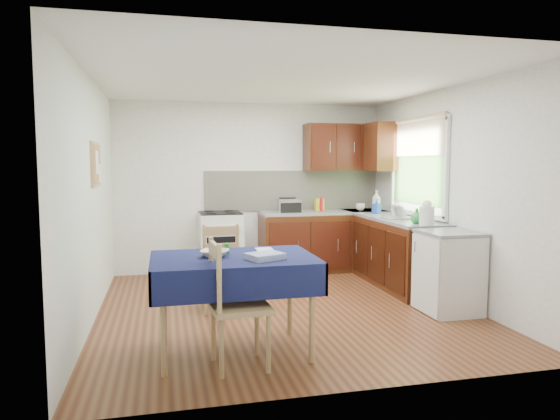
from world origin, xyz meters
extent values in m
plane|color=#4B2314|center=(0.00, 0.00, 0.00)|extent=(4.20, 4.20, 0.00)
cube|color=white|center=(0.00, 0.00, 2.50)|extent=(4.00, 4.20, 0.02)
cube|color=silver|center=(0.00, 2.10, 1.25)|extent=(4.00, 0.02, 2.50)
cube|color=silver|center=(0.00, -2.10, 1.25)|extent=(4.00, 0.02, 2.50)
cube|color=silver|center=(-2.00, 0.00, 1.25)|extent=(0.02, 4.20, 2.50)
cube|color=silver|center=(2.00, 0.00, 1.25)|extent=(0.02, 4.20, 2.50)
cube|color=#301B08|center=(1.05, 1.80, 0.43)|extent=(1.90, 0.60, 0.86)
cube|color=#301B08|center=(1.70, 0.65, 0.43)|extent=(0.60, 1.70, 0.86)
cube|color=gray|center=(1.05, 1.80, 0.88)|extent=(1.90, 0.60, 0.04)
cube|color=gray|center=(1.70, 0.65, 0.88)|extent=(0.60, 1.70, 0.04)
cube|color=gray|center=(1.70, 1.80, 0.88)|extent=(0.60, 0.60, 0.04)
cube|color=beige|center=(0.65, 2.08, 1.20)|extent=(2.70, 0.02, 0.60)
cube|color=#301B08|center=(1.40, 1.93, 1.85)|extent=(1.20, 0.35, 0.70)
cube|color=#301B08|center=(1.82, 1.50, 1.85)|extent=(0.35, 0.50, 0.70)
cube|color=silver|center=(-0.50, 1.80, 0.45)|extent=(0.60, 0.60, 0.90)
cube|color=black|center=(-0.50, 1.80, 0.91)|extent=(0.58, 0.58, 0.02)
cube|color=black|center=(-0.50, 1.50, 0.45)|extent=(0.44, 0.01, 0.32)
cube|color=#315523|center=(1.99, 0.70, 1.50)|extent=(0.01, 1.40, 0.85)
cube|color=silver|center=(1.97, 0.70, 2.15)|extent=(0.04, 1.48, 0.06)
cube|color=silver|center=(1.97, 0.70, 0.95)|extent=(0.04, 1.48, 0.06)
cube|color=tan|center=(1.96, 0.70, 1.93)|extent=(0.02, 1.36, 0.44)
cube|color=silver|center=(1.70, -0.55, 0.42)|extent=(0.55, 0.58, 0.85)
cube|color=gray|center=(1.70, -0.55, 0.87)|extent=(0.58, 0.60, 0.03)
cube|color=tan|center=(-1.98, 0.30, 1.60)|extent=(0.02, 0.62, 0.47)
cube|color=#AF7649|center=(-1.96, 0.30, 1.60)|extent=(0.01, 0.56, 0.41)
cube|color=white|center=(-1.95, 0.22, 1.62)|extent=(0.00, 0.18, 0.24)
cube|color=white|center=(-1.95, 0.42, 1.50)|extent=(0.00, 0.15, 0.20)
cube|color=#0D0F36|center=(-0.72, -1.17, 0.81)|extent=(1.33, 0.88, 0.03)
cube|color=#0D0F36|center=(-0.72, -1.62, 0.70)|extent=(1.37, 0.02, 0.26)
cube|color=#0D0F36|center=(-0.72, -0.72, 0.70)|extent=(1.37, 0.02, 0.26)
cube|color=#0D0F36|center=(-1.39, -1.17, 0.70)|extent=(0.02, 0.92, 0.26)
cube|color=#0D0F36|center=(-0.05, -1.17, 0.70)|extent=(0.02, 0.92, 0.26)
cylinder|color=tan|center=(-1.30, -1.53, 0.40)|extent=(0.05, 0.05, 0.80)
cylinder|color=tan|center=(-0.14, -1.53, 0.40)|extent=(0.05, 0.05, 0.80)
cylinder|color=tan|center=(-1.30, -0.81, 0.40)|extent=(0.05, 0.05, 0.80)
cylinder|color=tan|center=(-0.14, -0.81, 0.40)|extent=(0.05, 0.05, 0.80)
cube|color=tan|center=(-0.70, 0.12, 0.46)|extent=(0.43, 0.43, 0.04)
cube|color=tan|center=(-0.70, -0.06, 0.82)|extent=(0.39, 0.04, 0.31)
cylinder|color=tan|center=(-0.53, 0.30, 0.23)|extent=(0.04, 0.04, 0.46)
cylinder|color=tan|center=(-0.88, 0.30, 0.23)|extent=(0.04, 0.04, 0.46)
cylinder|color=tan|center=(-0.53, -0.05, 0.23)|extent=(0.04, 0.04, 0.46)
cylinder|color=tan|center=(-0.87, -0.05, 0.23)|extent=(0.04, 0.04, 0.46)
cube|color=tan|center=(-0.71, -1.48, 0.48)|extent=(0.48, 0.48, 0.04)
cube|color=tan|center=(-0.91, -1.49, 0.86)|extent=(0.06, 0.41, 0.32)
cylinder|color=tan|center=(-0.52, -1.65, 0.24)|extent=(0.04, 0.04, 0.48)
cylinder|color=tan|center=(-0.54, -1.29, 0.24)|extent=(0.04, 0.04, 0.48)
cylinder|color=tan|center=(-0.89, -1.68, 0.24)|extent=(0.04, 0.04, 0.48)
cylinder|color=tan|center=(-0.91, -1.31, 0.24)|extent=(0.04, 0.04, 0.48)
cube|color=silver|center=(0.47, 1.73, 1.00)|extent=(0.29, 0.18, 0.20)
cube|color=black|center=(0.47, 1.73, 1.11)|extent=(0.24, 0.02, 0.02)
cube|color=black|center=(0.50, 1.76, 0.97)|extent=(0.31, 0.27, 0.14)
cube|color=silver|center=(0.50, 1.76, 1.06)|extent=(0.31, 0.27, 0.03)
cylinder|color=red|center=(0.98, 1.71, 1.00)|extent=(0.05, 0.05, 0.21)
cube|color=yellow|center=(1.02, 1.90, 0.99)|extent=(0.15, 0.12, 0.18)
cube|color=gray|center=(1.66, 0.58, 0.91)|extent=(0.38, 0.29, 0.02)
cylinder|color=silver|center=(1.66, 0.58, 0.99)|extent=(0.05, 0.18, 0.18)
cylinder|color=silver|center=(1.67, -0.10, 1.01)|extent=(0.17, 0.17, 0.21)
sphere|color=silver|center=(1.67, -0.10, 1.13)|extent=(0.11, 0.11, 0.11)
imported|color=white|center=(1.61, 1.73, 0.95)|extent=(0.16, 0.16, 0.11)
imported|color=silver|center=(1.70, 1.37, 1.06)|extent=(0.16, 0.16, 0.33)
imported|color=blue|center=(1.65, 1.25, 1.00)|extent=(0.13, 0.13, 0.21)
imported|color=#258936|center=(1.63, 0.04, 0.99)|extent=(0.19, 0.19, 0.18)
imported|color=beige|center=(-0.87, -1.14, 0.86)|extent=(0.30, 0.30, 0.06)
imported|color=white|center=(-0.48, -0.96, 0.84)|extent=(0.15, 0.21, 0.02)
cylinder|color=#268B2D|center=(-0.75, -1.00, 0.87)|extent=(0.04, 0.04, 0.09)
cube|color=#2A479B|center=(-0.48, -1.34, 0.85)|extent=(0.35, 0.31, 0.05)
camera|label=1|loc=(-1.28, -5.29, 1.61)|focal=32.00mm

